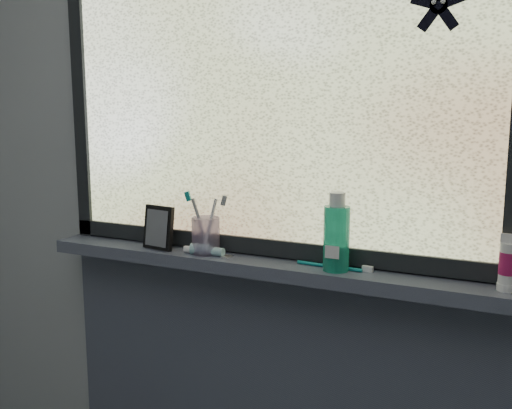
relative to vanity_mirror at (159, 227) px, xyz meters
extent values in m
cube|color=#9EA3A8|center=(0.42, 0.09, 0.16)|extent=(3.00, 0.01, 2.50)
cube|color=#454A5C|center=(0.42, 0.02, -0.09)|extent=(1.62, 0.14, 0.04)
cube|color=silver|center=(0.42, 0.07, 0.44)|extent=(1.50, 0.01, 1.00)
cube|color=black|center=(0.42, 0.06, -0.04)|extent=(1.60, 0.03, 0.05)
cube|color=black|center=(-0.35, 0.06, 0.44)|extent=(0.05, 0.03, 1.10)
cube|color=black|center=(0.00, 0.00, 0.00)|extent=(0.12, 0.07, 0.14)
cylinder|color=#A891C0|center=(0.17, 0.01, -0.01)|extent=(0.11, 0.11, 0.11)
cylinder|color=#21AF8B|center=(0.59, 0.01, 0.04)|extent=(0.08, 0.08, 0.18)
cylinder|color=silver|center=(1.03, 0.01, 0.01)|extent=(0.05, 0.05, 0.10)
camera|label=1|loc=(1.05, -1.48, 0.37)|focal=40.00mm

